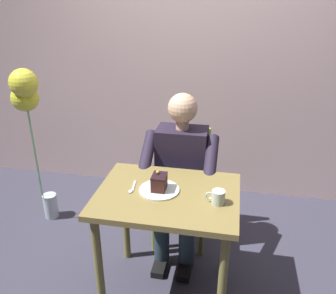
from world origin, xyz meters
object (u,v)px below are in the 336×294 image
seated_person (180,175)px  chair (183,180)px  cake_slice (159,182)px  dining_table (167,210)px  dessert_spoon (132,189)px  balloon_display (29,110)px  coffee_cup (218,197)px

seated_person → chair: bearing=-90.0°
cake_slice → seated_person: bearing=-96.7°
dining_table → cake_slice: bearing=-18.7°
dining_table → chair: size_ratio=0.94×
dessert_spoon → dining_table: bearing=179.8°
chair → cake_slice: 0.70m
chair → balloon_display: balloon_display is taller
cake_slice → dessert_spoon: (0.16, 0.02, -0.05)m
chair → cake_slice: chair is taller
dining_table → seated_person: 0.47m
coffee_cup → dessert_spoon: (0.51, -0.05, -0.04)m
chair → seated_person: seated_person is taller
balloon_display → cake_slice: bearing=153.7°
dessert_spoon → balloon_display: bearing=-30.7°
chair → coffee_cup: size_ratio=8.08×
chair → coffee_cup: (-0.30, 0.69, 0.31)m
cake_slice → chair: bearing=-94.8°
seated_person → cake_slice: (0.05, 0.45, 0.19)m
chair → dessert_spoon: 0.73m
seated_person → balloon_display: size_ratio=0.91×
dining_table → cake_slice: (0.05, -0.02, 0.18)m
seated_person → coffee_cup: bearing=119.7°
seated_person → dessert_spoon: (0.21, 0.46, 0.13)m
coffee_cup → dining_table: bearing=-10.1°
coffee_cup → dessert_spoon: coffee_cup is taller
cake_slice → balloon_display: 1.29m
coffee_cup → balloon_display: 1.64m
seated_person → dessert_spoon: bearing=65.2°
coffee_cup → dessert_spoon: bearing=-6.0°
seated_person → cake_slice: size_ratio=10.64×
coffee_cup → dessert_spoon: size_ratio=0.77×
dining_table → coffee_cup: coffee_cup is taller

